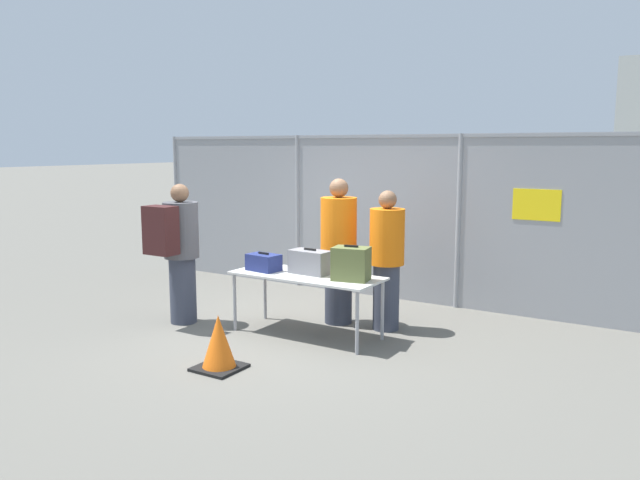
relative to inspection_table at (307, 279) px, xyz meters
The scene contains 11 objects.
ground_plane 0.73m from the inspection_table, behind, with size 120.00×120.00×0.00m, color #605E56.
fence_section 2.28m from the inspection_table, 96.65° to the left, with size 8.02×0.07×2.39m.
inspection_table is the anchor object (origin of this frame).
suitcase_navy 0.60m from the inspection_table, behind, with size 0.42×0.30×0.23m.
suitcase_grey 0.21m from the inspection_table, 86.65° to the left, with size 0.50×0.28×0.30m.
suitcase_olive 0.64m from the inspection_table, ahead, with size 0.44×0.34×0.40m.
traveler_hooded 1.71m from the inspection_table, 164.79° to the right, with size 0.44×0.68×1.76m.
security_worker_near 0.71m from the inspection_table, 85.47° to the left, with size 0.45×0.45×1.83m.
security_worker_far 1.01m from the inspection_table, 45.87° to the left, with size 0.42×0.42×1.70m.
utility_trailer 5.01m from the inspection_table, 68.22° to the left, with size 3.70×1.91×0.66m.
traffic_cone 1.50m from the inspection_table, 94.67° to the right, with size 0.45×0.45×0.56m.
Camera 1 is at (4.20, -5.96, 2.22)m, focal length 35.00 mm.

